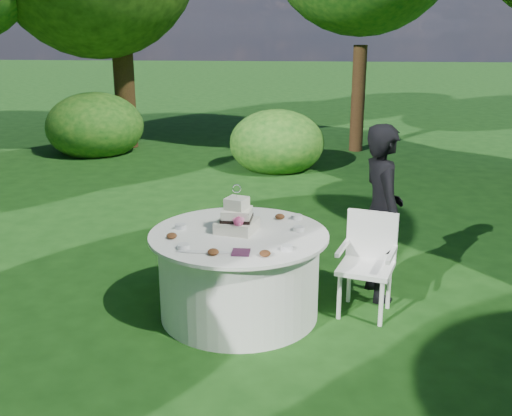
# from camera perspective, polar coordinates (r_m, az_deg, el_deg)

# --- Properties ---
(ground) EXTENTS (80.00, 80.00, 0.00)m
(ground) POSITION_cam_1_polar(r_m,az_deg,el_deg) (5.49, -1.59, -10.00)
(ground) COLOR #13390F
(ground) RESTS_ON ground
(napkins) EXTENTS (0.14, 0.14, 0.02)m
(napkins) POSITION_cam_1_polar(r_m,az_deg,el_deg) (4.72, -1.45, -4.24)
(napkins) COLOR #4D2140
(napkins) RESTS_ON table
(feather_plume) EXTENTS (0.48, 0.07, 0.01)m
(feather_plume) POSITION_cam_1_polar(r_m,az_deg,el_deg) (4.76, -4.98, -4.18)
(feather_plume) COLOR silver
(feather_plume) RESTS_ON table
(guest) EXTENTS (0.52, 0.68, 1.66)m
(guest) POSITION_cam_1_polar(r_m,az_deg,el_deg) (5.66, 11.84, -0.44)
(guest) COLOR black
(guest) RESTS_ON ground
(table) EXTENTS (1.56, 1.56, 0.77)m
(table) POSITION_cam_1_polar(r_m,az_deg,el_deg) (5.32, -1.62, -6.27)
(table) COLOR white
(table) RESTS_ON ground
(cake) EXTENTS (0.39, 0.39, 0.43)m
(cake) POSITION_cam_1_polar(r_m,az_deg,el_deg) (5.19, -1.83, -1.04)
(cake) COLOR silver
(cake) RESTS_ON table
(chair) EXTENTS (0.57, 0.57, 0.91)m
(chair) POSITION_cam_1_polar(r_m,az_deg,el_deg) (5.44, 10.64, -4.53)
(chair) COLOR white
(chair) RESTS_ON ground
(votives) EXTENTS (1.14, 0.95, 0.04)m
(votives) POSITION_cam_1_polar(r_m,az_deg,el_deg) (5.13, -0.57, -2.36)
(votives) COLOR silver
(votives) RESTS_ON table
(petal_cups) EXTENTS (0.97, 1.04, 0.05)m
(petal_cups) POSITION_cam_1_polar(r_m,az_deg,el_deg) (4.98, -2.17, -2.90)
(petal_cups) COLOR #562D16
(petal_cups) RESTS_ON table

